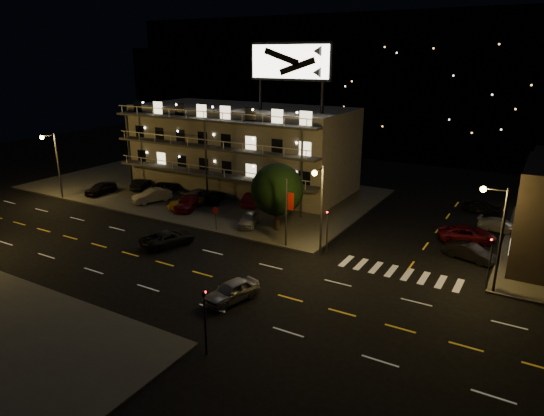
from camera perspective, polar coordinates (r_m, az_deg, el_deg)
The scene contains 29 objects.
ground at distance 40.69m, azimuth -10.43°, elevation -7.03°, with size 140.00×140.00×0.00m, color black.
curb_nw at distance 63.60m, azimuth -8.40°, elevation 2.23°, with size 44.00×24.00×0.15m, color #3D3D3A.
motel at distance 63.13m, azimuth -3.50°, elevation 7.18°, with size 28.00×13.80×18.10m.
hill_backdrop at distance 101.31m, azimuth 13.13°, elevation 14.26°, with size 120.00×25.00×24.00m.
streetlight_nw at distance 63.03m, azimuth -24.21°, elevation 5.29°, with size 0.44×1.92×8.00m.
streetlight_nc at distance 40.84m, azimuth 5.67°, elevation 0.73°, with size 0.44×1.92×8.00m.
streetlight_ne at distance 37.94m, azimuth 24.94°, elevation -2.23°, with size 1.92×0.44×8.00m.
signal_nw at distance 41.89m, azimuth 6.52°, elevation -2.31°, with size 0.20×0.27×4.60m.
signal_sw at distance 28.55m, azimuth -7.90°, elevation -12.42°, with size 0.20×0.27×4.60m.
signal_ne at distance 38.95m, azimuth 24.32°, elevation -5.42°, with size 0.27×0.20×4.60m.
banner_north at distance 43.15m, azimuth 1.76°, elevation -0.39°, with size 0.83×0.16×6.40m.
stop_sign at distance 48.01m, azimuth -6.66°, elevation -0.77°, with size 0.91×0.11×2.61m.
tree at distance 46.95m, azimuth 0.58°, elevation 2.01°, with size 5.32×5.12×6.70m.
lot_car_0 at distance 63.86m, azimuth -19.50°, elevation 2.20°, with size 1.72×4.28×1.46m, color black.
lot_car_1 at distance 58.64m, azimuth -13.93°, elevation 1.42°, with size 1.62×4.65×1.53m, color gray.
lot_car_2 at distance 55.72m, azimuth -10.08°, elevation 0.67°, with size 2.06×4.46×1.24m, color gold.
lot_car_3 at distance 55.16m, azimuth -9.84°, elevation 0.61°, with size 1.99×4.90×1.42m, color #570C16.
lot_car_4 at distance 49.17m, azimuth -2.76°, elevation -1.30°, with size 1.61×4.00×1.36m, color gray.
lot_car_5 at distance 64.83m, azimuth -15.21°, elevation 2.76°, with size 1.40×4.03×1.33m, color black.
lot_car_6 at distance 62.02m, azimuth -12.64°, elevation 2.35°, with size 2.40×5.21×1.45m, color black.
lot_car_7 at distance 58.00m, azimuth -8.33°, elevation 1.55°, with size 2.04×5.02×1.46m, color gray.
lot_car_8 at distance 57.49m, azimuth -6.70°, elevation 1.41°, with size 1.58×3.93×1.34m, color black.
lot_car_9 at distance 55.90m, azimuth -2.15°, elevation 1.13°, with size 1.58×4.53×1.49m, color #570C16.
side_car_0 at distance 44.70m, azimuth 22.28°, elevation -4.84°, with size 1.48×4.25×1.40m, color black.
side_car_1 at distance 48.92m, azimuth 21.96°, elevation -2.86°, with size 2.38×5.17×1.44m, color #570C16.
side_car_2 at distance 53.01m, azimuth 25.34°, elevation -1.85°, with size 1.77×4.37×1.27m, color gray.
side_car_3 at distance 58.33m, azimuth 23.49°, elevation 0.13°, with size 1.63×4.05×1.38m, color black.
road_car_east at distance 35.03m, azimuth -4.77°, elevation -9.70°, with size 1.74×4.32×1.47m, color gray.
road_car_west at distance 45.45m, azimuth -12.12°, elevation -3.50°, with size 2.32×5.02×1.40m, color black.
Camera 1 is at (24.66, -27.66, 16.80)m, focal length 32.00 mm.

